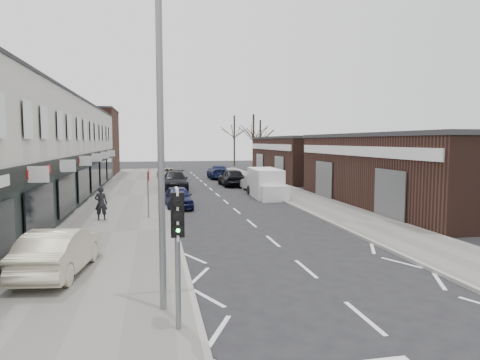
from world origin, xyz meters
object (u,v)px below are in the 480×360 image
parked_car_left_a (178,197)px  parked_car_right_c (218,172)px  parked_car_right_a (254,183)px  parked_car_left_b (174,181)px  traffic_light (177,225)px  parked_car_right_b (232,177)px  street_lamp (168,124)px  warning_sign (149,179)px  white_van (266,184)px  sedan_on_pavement (59,251)px  parked_car_left_c (168,174)px  pedestrian (101,203)px

parked_car_left_a → parked_car_right_c: (5.60, 20.49, 0.09)m
parked_car_right_a → parked_car_left_a: bearing=44.9°
parked_car_left_a → parked_car_left_b: parked_car_left_b is taller
traffic_light → parked_car_right_b: size_ratio=0.64×
parked_car_left_a → parked_car_left_b: bearing=85.3°
parked_car_right_b → parked_car_right_c: parked_car_right_b is taller
traffic_light → street_lamp: 2.52m
warning_sign → white_van: (8.53, 7.91, -1.19)m
parked_car_right_a → parked_car_right_b: bearing=-79.2°
parked_car_right_c → parked_car_left_a: bearing=75.7°
street_lamp → sedan_on_pavement: bearing=132.8°
street_lamp → parked_car_left_b: street_lamp is taller
traffic_light → parked_car_right_b: (6.68, 30.37, -1.59)m
sedan_on_pavement → parked_car_left_c: sedan_on_pavement is taller
parked_car_left_c → traffic_light: bearing=-96.3°
warning_sign → parked_car_left_b: 14.00m
warning_sign → parked_car_left_a: bearing=66.2°
warning_sign → parked_car_left_c: size_ratio=0.61×
parked_car_left_a → parked_car_right_a: bearing=46.0°
pedestrian → parked_car_left_c: pedestrian is taller
white_van → parked_car_left_a: 7.83m
street_lamp → sedan_on_pavement: street_lamp is taller
pedestrian → parked_car_left_a: (4.20, 4.15, -0.32)m
parked_car_left_c → parked_car_right_a: size_ratio=1.07×
street_lamp → pedestrian: street_lamp is taller
warning_sign → parked_car_right_a: 14.85m
traffic_light → pedestrian: traffic_light is taller
parked_car_left_c → warning_sign: bearing=-98.9°
warning_sign → parked_car_right_b: (7.44, 16.36, -1.38)m
white_van → parked_car_right_a: size_ratio=1.35×
parked_car_left_c → parked_car_right_b: 10.29m
parked_car_left_b → parked_car_left_c: parked_car_left_b is taller
sedan_on_pavement → parked_car_left_b: 23.52m
parked_car_left_b → parked_car_left_c: 11.15m
traffic_light → street_lamp: (-0.13, 1.22, 2.20)m
parked_car_left_a → parked_car_right_a: size_ratio=0.96×
warning_sign → parked_car_right_a: warning_sign is taller
traffic_light → warning_sign: size_ratio=1.15×
traffic_light → parked_car_right_a: (7.87, 26.01, -1.74)m
warning_sign → parked_car_right_c: warning_sign is taller
parked_car_left_b → parked_car_right_b: 6.02m
warning_sign → sedan_on_pavement: bearing=-105.8°
street_lamp → parked_car_right_b: size_ratio=1.65×
parked_car_right_a → street_lamp: bearing=67.7°
parked_car_right_b → parked_car_left_c: bearing=-58.6°
traffic_light → warning_sign: bearing=93.1°
traffic_light → white_van: bearing=70.5°
traffic_light → parked_car_left_c: traffic_light is taller
white_van → parked_car_right_a: white_van is taller
traffic_light → parked_car_right_c: (6.60, 38.50, -1.65)m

